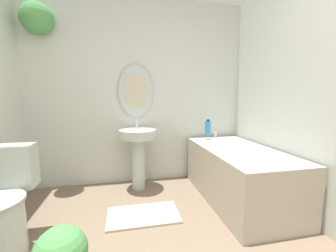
# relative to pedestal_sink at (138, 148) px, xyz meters

# --- Properties ---
(wall_back) EXTENTS (2.90, 0.34, 2.40)m
(wall_back) POSITION_rel_pedestal_sink_xyz_m (-0.04, 0.28, 0.75)
(wall_back) COLOR silver
(wall_back) RESTS_ON ground_plane
(wall_right) EXTENTS (0.06, 2.44, 2.40)m
(wall_right) POSITION_rel_pedestal_sink_xyz_m (1.48, -0.90, 0.67)
(wall_right) COLOR silver
(wall_right) RESTS_ON ground_plane
(pedestal_sink) EXTENTS (0.45, 0.45, 0.85)m
(pedestal_sink) POSITION_rel_pedestal_sink_xyz_m (0.00, 0.00, 0.00)
(pedestal_sink) COLOR #B2BCB2
(pedestal_sink) RESTS_ON ground_plane
(bathtub) EXTENTS (0.73, 1.41, 0.66)m
(bathtub) POSITION_rel_pedestal_sink_xyz_m (1.07, -0.49, -0.22)
(bathtub) COLOR #B2A893
(bathtub) RESTS_ON ground_plane
(shampoo_bottle) EXTENTS (0.08, 0.08, 0.19)m
(shampoo_bottle) POSITION_rel_pedestal_sink_xyz_m (0.94, 0.07, 0.22)
(shampoo_bottle) COLOR #2D84C6
(shampoo_bottle) RESTS_ON bathtub
(bath_mat) EXTENTS (0.68, 0.39, 0.02)m
(bath_mat) POSITION_rel_pedestal_sink_xyz_m (-0.00, -0.63, -0.52)
(bath_mat) COLOR #B7A88E
(bath_mat) RESTS_ON ground_plane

